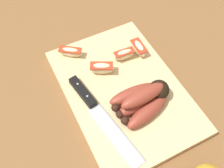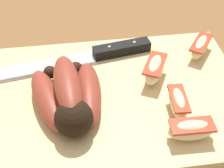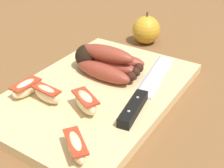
{
  "view_description": "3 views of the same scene",
  "coord_description": "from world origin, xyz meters",
  "px_view_note": "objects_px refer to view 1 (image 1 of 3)",
  "views": [
    {
      "loc": [
        0.31,
        -0.18,
        0.6
      ],
      "look_at": [
        -0.02,
        -0.01,
        0.05
      ],
      "focal_mm": 42.74,
      "sensor_mm": 36.0,
      "label": 1
    },
    {
      "loc": [
        0.04,
        0.39,
        0.38
      ],
      "look_at": [
        -0.01,
        0.03,
        0.05
      ],
      "focal_mm": 55.02,
      "sensor_mm": 36.0,
      "label": 2
    },
    {
      "loc": [
        -0.42,
        -0.28,
        0.34
      ],
      "look_at": [
        -0.0,
        -0.01,
        0.03
      ],
      "focal_mm": 48.86,
      "sensor_mm": 36.0,
      "label": 3
    }
  ],
  "objects_px": {
    "apple_wedge_middle": "(102,68)",
    "apple_wedge_extra": "(70,52)",
    "apple_wedge_far": "(124,54)",
    "chefs_knife": "(93,106)",
    "banana_bunch": "(144,99)",
    "apple_wedge_near": "(139,48)"
  },
  "relations": [
    {
      "from": "apple_wedge_middle",
      "to": "apple_wedge_far",
      "type": "bearing_deg",
      "value": 101.55
    },
    {
      "from": "chefs_knife",
      "to": "apple_wedge_far",
      "type": "relative_size",
      "value": 4.48
    },
    {
      "from": "apple_wedge_middle",
      "to": "apple_wedge_far",
      "type": "height_order",
      "value": "apple_wedge_middle"
    },
    {
      "from": "banana_bunch",
      "to": "apple_wedge_near",
      "type": "xyz_separation_m",
      "value": [
        -0.16,
        0.08,
        -0.01
      ]
    },
    {
      "from": "apple_wedge_near",
      "to": "apple_wedge_middle",
      "type": "relative_size",
      "value": 0.91
    },
    {
      "from": "banana_bunch",
      "to": "apple_wedge_far",
      "type": "height_order",
      "value": "banana_bunch"
    },
    {
      "from": "apple_wedge_near",
      "to": "apple_wedge_extra",
      "type": "relative_size",
      "value": 0.94
    },
    {
      "from": "apple_wedge_middle",
      "to": "apple_wedge_extra",
      "type": "height_order",
      "value": "apple_wedge_middle"
    },
    {
      "from": "apple_wedge_middle",
      "to": "apple_wedge_far",
      "type": "distance_m",
      "value": 0.08
    },
    {
      "from": "apple_wedge_near",
      "to": "apple_wedge_far",
      "type": "distance_m",
      "value": 0.05
    },
    {
      "from": "apple_wedge_extra",
      "to": "chefs_knife",
      "type": "bearing_deg",
      "value": -4.05
    },
    {
      "from": "banana_bunch",
      "to": "apple_wedge_near",
      "type": "relative_size",
      "value": 2.37
    },
    {
      "from": "banana_bunch",
      "to": "apple_wedge_extra",
      "type": "distance_m",
      "value": 0.25
    },
    {
      "from": "banana_bunch",
      "to": "apple_wedge_near",
      "type": "distance_m",
      "value": 0.17
    },
    {
      "from": "apple_wedge_near",
      "to": "apple_wedge_far",
      "type": "xyz_separation_m",
      "value": [
        0.0,
        -0.05,
        0.0
      ]
    },
    {
      "from": "chefs_knife",
      "to": "apple_wedge_near",
      "type": "height_order",
      "value": "apple_wedge_near"
    },
    {
      "from": "chefs_knife",
      "to": "apple_wedge_far",
      "type": "xyz_separation_m",
      "value": [
        -0.1,
        0.14,
        0.01
      ]
    },
    {
      "from": "chefs_knife",
      "to": "apple_wedge_far",
      "type": "height_order",
      "value": "apple_wedge_far"
    },
    {
      "from": "chefs_knife",
      "to": "apple_wedge_extra",
      "type": "bearing_deg",
      "value": 175.95
    },
    {
      "from": "chefs_knife",
      "to": "apple_wedge_extra",
      "type": "relative_size",
      "value": 4.11
    },
    {
      "from": "apple_wedge_far",
      "to": "apple_wedge_extra",
      "type": "height_order",
      "value": "apple_wedge_far"
    },
    {
      "from": "apple_wedge_extra",
      "to": "apple_wedge_middle",
      "type": "bearing_deg",
      "value": 29.23
    }
  ]
}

